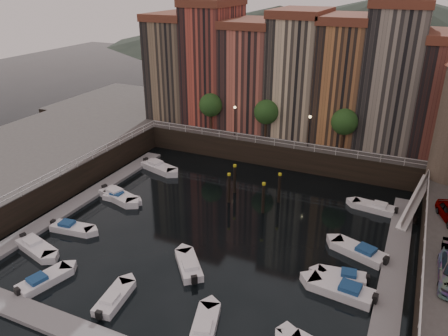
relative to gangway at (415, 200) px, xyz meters
The scene contains 25 objects.
ground 19.90m from the gangway, 149.68° to the right, with size 200.00×200.00×0.00m, color black.
quay_far 23.42m from the gangway, 136.90° to the left, with size 80.00×20.00×3.00m, color black.
quay_left 46.67m from the gangway, 165.10° to the right, with size 20.00×36.00×3.00m, color black.
dock_left 35.11m from the gangway, 161.72° to the right, with size 2.00×28.00×0.35m, color gray.
dock_right 11.17m from the gangway, 94.68° to the right, with size 2.00×28.00×0.35m, color gray.
mountains 101.35m from the gangway, 98.75° to the left, with size 145.00×100.00×18.00m.
far_terrace 21.31m from the gangway, 135.61° to the left, with size 48.70×10.30×17.50m.
promenade_trees 20.71m from the gangway, 156.02° to the left, with size 21.20×3.20×5.20m.
street_lamps 19.88m from the gangway, 158.31° to the left, with size 10.36×0.36×4.18m.
railings 17.95m from the gangway, 163.35° to the right, with size 36.08×34.04×0.52m.
gangway is the anchor object (origin of this frame).
mooring_pilings 16.79m from the gangway, 166.05° to the right, with size 5.66×3.39×3.78m.
boat_left_0 36.94m from the gangway, 145.81° to the right, with size 4.88×2.84×1.09m.
boat_left_1 34.43m from the gangway, 150.75° to the right, with size 4.51×2.11×1.01m.
boat_left_2 31.14m from the gangway, 161.86° to the right, with size 4.22×1.55×0.97m.
boat_left_3 31.49m from the gangway, 162.38° to the right, with size 5.29×3.14×1.19m.
boat_left_4 30.20m from the gangway, behind, with size 5.42×3.25×1.21m.
boat_right_1 15.92m from the gangway, 105.75° to the right, with size 5.33×2.44×1.20m.
boat_right_2 14.21m from the gangway, 109.04° to the right, with size 4.18×1.98×0.94m.
boat_right_3 10.25m from the gangway, 112.42° to the right, with size 5.18×3.36×1.17m.
boat_right_4 4.02m from the gangway, behind, with size 4.66×2.18×1.05m.
boat_near_0 35.68m from the gangway, 137.78° to the right, with size 2.68×4.63×1.04m.
boat_near_1 30.74m from the gangway, 130.48° to the right, with size 2.08×4.40×0.99m.
boat_near_2 26.21m from the gangway, 118.15° to the right, with size 2.70×4.55×1.02m.
boat_extra_734 24.16m from the gangway, 133.78° to the right, with size 4.02×4.32×1.04m.
Camera 1 is at (15.68, -33.75, 22.75)m, focal length 35.00 mm.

